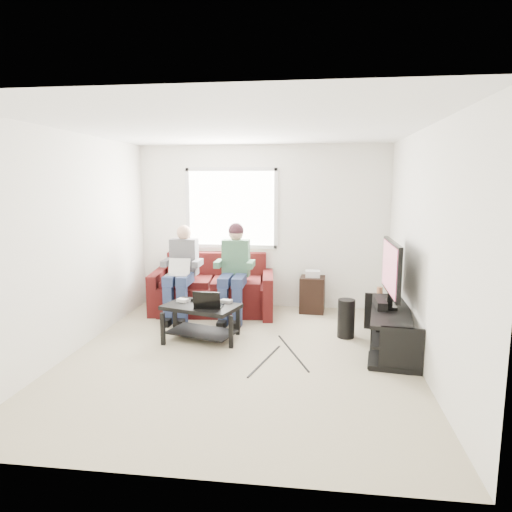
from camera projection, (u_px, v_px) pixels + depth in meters
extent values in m
plane|color=#B6AD8D|center=(240.00, 356.00, 5.34)|extent=(4.50, 4.50, 0.00)
plane|color=white|center=(239.00, 127.00, 4.92)|extent=(4.50, 4.50, 0.00)
plane|color=white|center=(262.00, 227.00, 7.33)|extent=(4.50, 0.00, 4.50)
plane|color=white|center=(183.00, 295.00, 2.93)|extent=(4.50, 0.00, 4.50)
plane|color=white|center=(73.00, 244.00, 5.38)|extent=(0.00, 4.50, 4.50)
plane|color=white|center=(424.00, 250.00, 4.88)|extent=(0.00, 4.50, 4.50)
cube|color=white|center=(231.00, 208.00, 7.34)|extent=(1.40, 0.01, 1.20)
cube|color=silver|center=(231.00, 208.00, 7.33)|extent=(1.48, 0.04, 1.28)
cube|color=#471211|center=(213.00, 298.00, 7.13)|extent=(1.67, 1.00, 0.44)
cube|color=#471211|center=(217.00, 266.00, 7.42)|extent=(1.60, 0.36, 0.45)
cube|color=#471211|center=(159.00, 291.00, 7.22)|extent=(0.24, 0.96, 0.63)
cube|color=#471211|center=(268.00, 294.00, 7.00)|extent=(0.24, 0.96, 0.63)
cube|color=#471211|center=(188.00, 281.00, 7.11)|extent=(0.80, 0.80, 0.10)
cube|color=#471211|center=(237.00, 282.00, 7.02)|extent=(0.80, 0.80, 0.10)
cube|color=navy|center=(172.00, 279.00, 6.68)|extent=(0.16, 0.45, 0.14)
cube|color=navy|center=(185.00, 279.00, 6.65)|extent=(0.16, 0.45, 0.14)
cube|color=navy|center=(169.00, 305.00, 6.55)|extent=(0.13, 0.13, 0.54)
cube|color=navy|center=(182.00, 305.00, 6.53)|extent=(0.13, 0.13, 0.54)
cube|color=slate|center=(184.00, 257.00, 6.94)|extent=(0.40, 0.22, 0.55)
sphere|color=tan|center=(184.00, 233.00, 6.90)|extent=(0.22, 0.22, 0.22)
cube|color=navy|center=(225.00, 281.00, 6.58)|extent=(0.16, 0.45, 0.14)
cube|color=navy|center=(239.00, 281.00, 6.55)|extent=(0.16, 0.45, 0.14)
cube|color=navy|center=(223.00, 307.00, 6.45)|extent=(0.13, 0.13, 0.54)
cube|color=navy|center=(237.00, 307.00, 6.43)|extent=(0.13, 0.13, 0.54)
cube|color=#555757|center=(236.00, 258.00, 6.84)|extent=(0.40, 0.22, 0.55)
sphere|color=tan|center=(236.00, 233.00, 6.80)|extent=(0.22, 0.22, 0.22)
sphere|color=#361B22|center=(236.00, 231.00, 6.79)|extent=(0.23, 0.23, 0.23)
cube|color=black|center=(201.00, 307.00, 5.84)|extent=(1.05, 0.81, 0.05)
cube|color=black|center=(202.00, 332.00, 5.89)|extent=(0.95, 0.71, 0.02)
cube|color=black|center=(163.00, 329.00, 5.69)|extent=(0.05, 0.05, 0.41)
cube|color=black|center=(231.00, 332.00, 5.58)|extent=(0.05, 0.05, 0.41)
cube|color=black|center=(175.00, 317.00, 6.18)|extent=(0.05, 0.05, 0.41)
cube|color=black|center=(238.00, 320.00, 6.07)|extent=(0.05, 0.05, 0.41)
cube|color=silver|center=(183.00, 300.00, 5.99)|extent=(0.16, 0.13, 0.04)
cube|color=black|center=(197.00, 300.00, 6.02)|extent=(0.16, 0.13, 0.04)
cube|color=gray|center=(226.00, 301.00, 5.94)|extent=(0.16, 0.12, 0.04)
cube|color=black|center=(391.00, 310.00, 5.51)|extent=(0.66, 1.57, 0.04)
cube|color=black|center=(390.00, 329.00, 5.55)|extent=(0.61, 1.50, 0.03)
cube|color=black|center=(389.00, 346.00, 5.58)|extent=(0.66, 1.57, 0.06)
cube|color=black|center=(401.00, 351.00, 4.82)|extent=(0.46, 0.10, 0.51)
cube|color=black|center=(381.00, 312.00, 6.27)|extent=(0.46, 0.10, 0.51)
cube|color=black|center=(390.00, 305.00, 5.60)|extent=(0.12, 0.40, 0.04)
cube|color=black|center=(390.00, 299.00, 5.59)|extent=(0.06, 0.06, 0.12)
cube|color=black|center=(392.00, 268.00, 5.52)|extent=(0.05, 1.10, 0.65)
cube|color=#EA3771|center=(389.00, 268.00, 5.53)|extent=(0.01, 1.01, 0.58)
cube|color=black|center=(380.00, 302.00, 5.61)|extent=(0.12, 0.50, 0.10)
cylinder|color=#AF704B|center=(380.00, 291.00, 6.12)|extent=(0.08, 0.08, 0.12)
cube|color=silver|center=(396.00, 336.00, 5.15)|extent=(0.30, 0.22, 0.06)
cube|color=gray|center=(386.00, 317.00, 5.83)|extent=(0.34, 0.26, 0.08)
cube|color=black|center=(391.00, 326.00, 5.49)|extent=(0.38, 0.30, 0.07)
cylinder|color=black|center=(346.00, 318.00, 5.96)|extent=(0.22, 0.22, 0.51)
cube|color=black|center=(375.00, 360.00, 5.18)|extent=(0.23, 0.52, 0.03)
cube|color=black|center=(312.00, 294.00, 7.13)|extent=(0.38, 0.38, 0.56)
cube|color=silver|center=(313.00, 274.00, 7.08)|extent=(0.22, 0.18, 0.10)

